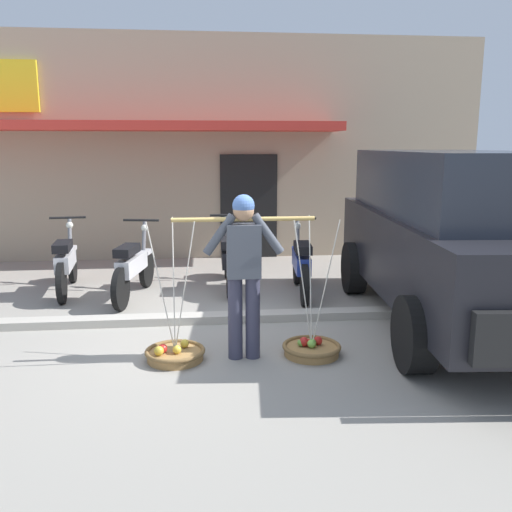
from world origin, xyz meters
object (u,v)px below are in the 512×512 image
fruit_basket_right_side (175,353)px  motorcycle_second_in_row (133,267)px  motorcycle_end_of_row (301,265)px  parked_truck (458,233)px  motorcycle_nearest_shop (66,263)px  motorcycle_third_in_row (228,259)px  fruit_basket_left_side (311,348)px  fruit_vendor (244,266)px

fruit_basket_right_side → motorcycle_second_in_row: fruit_basket_right_side is taller
motorcycle_end_of_row → parked_truck: size_ratio=0.37×
motorcycle_nearest_shop → motorcycle_end_of_row: size_ratio=1.00×
motorcycle_third_in_row → fruit_basket_left_side: bearing=-75.9°
fruit_basket_right_side → motorcycle_third_in_row: size_ratio=0.80×
fruit_basket_left_side → parked_truck: parked_truck is taller
parked_truck → fruit_vendor: bearing=-161.6°
fruit_basket_right_side → motorcycle_end_of_row: fruit_basket_right_side is taller
fruit_basket_left_side → motorcycle_end_of_row: size_ratio=0.80×
fruit_vendor → parked_truck: 2.82m
motorcycle_third_in_row → motorcycle_second_in_row: bearing=-161.4°
fruit_basket_right_side → motorcycle_second_in_row: bearing=105.8°
fruit_basket_right_side → motorcycle_third_in_row: bearing=76.2°
fruit_vendor → motorcycle_second_in_row: fruit_vendor is taller
fruit_basket_left_side → motorcycle_nearest_shop: bearing=138.0°
parked_truck → motorcycle_end_of_row: bearing=138.3°
fruit_basket_left_side → motorcycle_third_in_row: fruit_basket_left_side is taller
fruit_basket_right_side → motorcycle_third_in_row: fruit_basket_right_side is taller
fruit_vendor → fruit_basket_left_side: bearing=-0.3°
motorcycle_third_in_row → parked_truck: bearing=-36.4°
fruit_vendor → motorcycle_nearest_shop: (-2.42, 2.81, -0.52)m
fruit_vendor → fruit_basket_left_side: 1.14m
fruit_vendor → fruit_basket_right_side: bearing=179.7°
fruit_basket_left_side → motorcycle_end_of_row: (0.32, 2.36, 0.38)m
fruit_basket_right_side → motorcycle_end_of_row: 2.95m
motorcycle_second_in_row → motorcycle_third_in_row: same height
fruit_vendor → parked_truck: (2.67, 0.89, 0.16)m
motorcycle_second_in_row → parked_truck: 4.39m
fruit_basket_left_side → fruit_basket_right_side: bearing=179.7°
motorcycle_end_of_row → parked_truck: bearing=-41.7°
fruit_basket_left_side → fruit_basket_right_side: same height
fruit_vendor → motorcycle_second_in_row: (-1.39, 2.40, -0.52)m
motorcycle_second_in_row → motorcycle_nearest_shop: bearing=158.3°
motorcycle_second_in_row → fruit_basket_left_side: bearing=-48.8°
fruit_vendor → motorcycle_third_in_row: 2.91m
motorcycle_third_in_row → parked_truck: 3.40m
fruit_basket_left_side → motorcycle_third_in_row: bearing=104.1°
motorcycle_nearest_shop → motorcycle_end_of_row: bearing=-7.6°
parked_truck → fruit_basket_right_side: bearing=-165.4°
fruit_basket_right_side → motorcycle_end_of_row: bearing=53.4°
fruit_basket_right_side → motorcycle_nearest_shop: fruit_basket_right_side is taller
fruit_basket_left_side → fruit_basket_right_side: 1.43m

